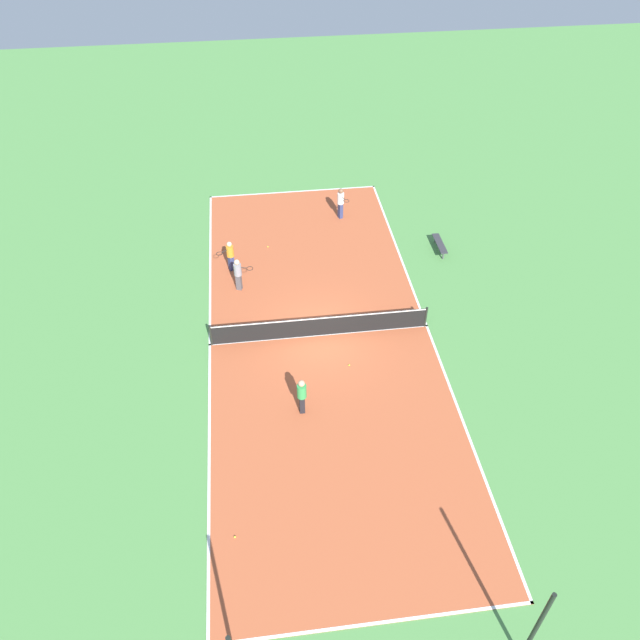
% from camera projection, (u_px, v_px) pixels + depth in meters
% --- Properties ---
extents(ground_plane, '(80.00, 80.00, 0.00)m').
position_uv_depth(ground_plane, '(320.00, 335.00, 27.27)').
color(ground_plane, '#518E47').
extents(court_surface, '(9.67, 24.85, 0.02)m').
position_uv_depth(court_surface, '(320.00, 335.00, 27.26)').
color(court_surface, '#B75633').
rests_on(court_surface, ground_plane).
extents(tennis_net, '(9.47, 0.10, 1.06)m').
position_uv_depth(tennis_net, '(320.00, 326.00, 26.89)').
color(tennis_net, black).
rests_on(tennis_net, court_surface).
extents(bench, '(0.36, 1.79, 0.45)m').
position_uv_depth(bench, '(440.00, 244.00, 31.78)').
color(bench, '#333338').
rests_on(bench, ground_plane).
extents(player_far_green, '(0.36, 0.36, 1.70)m').
position_uv_depth(player_far_green, '(302.00, 394.00, 23.39)').
color(player_far_green, black).
rests_on(player_far_green, court_surface).
extents(player_near_white, '(0.64, 0.99, 1.79)m').
position_uv_depth(player_near_white, '(341.00, 201.00, 33.63)').
color(player_near_white, navy).
rests_on(player_near_white, court_surface).
extents(player_baseline_gray, '(0.99, 0.60, 1.70)m').
position_uv_depth(player_baseline_gray, '(238.00, 273.00, 29.00)').
color(player_baseline_gray, '#4C4C51').
rests_on(player_baseline_gray, court_surface).
extents(player_center_orange, '(0.96, 0.80, 1.62)m').
position_uv_depth(player_center_orange, '(230.00, 254.00, 30.18)').
color(player_center_orange, navy).
rests_on(player_center_orange, court_surface).
extents(tennis_ball_left_sideline, '(0.07, 0.07, 0.07)m').
position_uv_depth(tennis_ball_left_sideline, '(268.00, 247.00, 32.18)').
color(tennis_ball_left_sideline, '#CCE033').
rests_on(tennis_ball_left_sideline, court_surface).
extents(tennis_ball_midcourt, '(0.07, 0.07, 0.07)m').
position_uv_depth(tennis_ball_midcourt, '(235.00, 537.00, 20.08)').
color(tennis_ball_midcourt, '#CCE033').
rests_on(tennis_ball_midcourt, court_surface).
extents(tennis_ball_near_net, '(0.07, 0.07, 0.07)m').
position_uv_depth(tennis_ball_near_net, '(349.00, 365.00, 25.83)').
color(tennis_ball_near_net, '#CCE033').
rests_on(tennis_ball_near_net, court_surface).
extents(fence_post_back_left, '(0.12, 0.12, 3.89)m').
position_uv_depth(fence_post_back_left, '(536.00, 629.00, 16.13)').
color(fence_post_back_left, black).
rests_on(fence_post_back_left, ground_plane).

